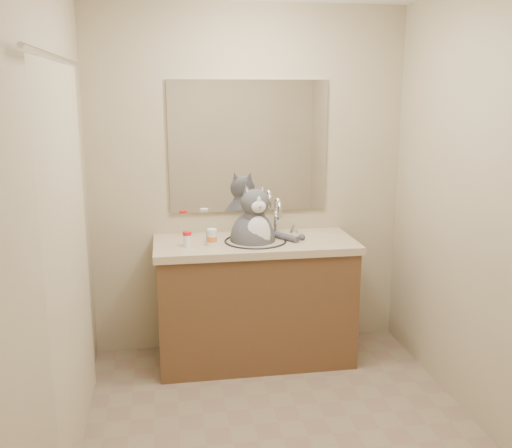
{
  "coord_description": "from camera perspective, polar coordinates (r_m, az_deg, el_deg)",
  "views": [
    {
      "loc": [
        -0.59,
        -2.67,
        1.81
      ],
      "look_at": [
        -0.04,
        0.65,
        1.04
      ],
      "focal_mm": 40.0,
      "sensor_mm": 36.0,
      "label": 1
    }
  ],
  "objects": [
    {
      "name": "mirror",
      "position": [
        3.96,
        -0.73,
        7.74
      ],
      "size": [
        1.1,
        0.02,
        0.9
      ],
      "primitive_type": "cube",
      "color": "white",
      "rests_on": "room"
    },
    {
      "name": "cat",
      "position": [
        3.79,
        -0.24,
        -1.17
      ],
      "size": [
        0.48,
        0.38,
        0.6
      ],
      "rotation": [
        0.0,
        0.0,
        0.18
      ],
      "color": "#4E4E53",
      "rests_on": "vanity"
    },
    {
      "name": "shower_curtain",
      "position": [
        2.91,
        -18.11,
        -3.23
      ],
      "size": [
        0.02,
        1.3,
        1.93
      ],
      "color": "beige",
      "rests_on": "ground"
    },
    {
      "name": "vanity",
      "position": [
        3.92,
        -0.09,
        -7.43
      ],
      "size": [
        1.34,
        0.59,
        1.12
      ],
      "color": "brown",
      "rests_on": "ground"
    },
    {
      "name": "room",
      "position": [
        2.8,
        3.04,
        0.34
      ],
      "size": [
        2.22,
        2.52,
        2.42
      ],
      "color": "gray",
      "rests_on": "ground"
    },
    {
      "name": "pill_bottle_orange",
      "position": [
        3.68,
        -4.42,
        -1.37
      ],
      "size": [
        0.08,
        0.08,
        0.11
      ],
      "rotation": [
        0.0,
        0.0,
        0.2
      ],
      "color": "white",
      "rests_on": "vanity"
    },
    {
      "name": "pill_bottle_redcap",
      "position": [
        3.67,
        -6.89,
        -1.5
      ],
      "size": [
        0.07,
        0.07,
        0.1
      ],
      "rotation": [
        0.0,
        0.0,
        -0.28
      ],
      "color": "white",
      "rests_on": "vanity"
    },
    {
      "name": "grey_canister",
      "position": [
        3.79,
        -4.68,
        -1.25
      ],
      "size": [
        0.05,
        0.05,
        0.07
      ],
      "rotation": [
        0.0,
        0.0,
        -0.22
      ],
      "color": "gray",
      "rests_on": "vanity"
    }
  ]
}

